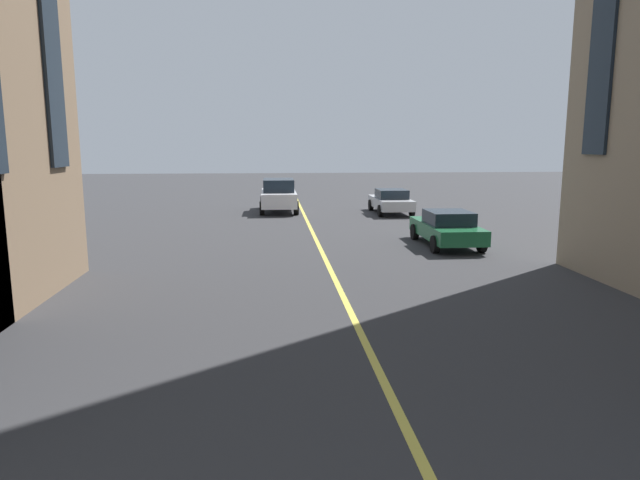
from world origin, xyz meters
The scene contains 4 objects.
lane_centre_line centered at (20.00, 0.00, 0.00)m, with size 80.00×0.16×0.01m.
car_green_oncoming centered at (25.82, -4.90, 0.70)m, with size 4.40×1.95×1.37m.
car_silver_parked_a centered at (36.00, -4.90, 0.70)m, with size 4.40×1.95×1.37m.
car_white_far centered at (37.40, 1.37, 0.97)m, with size 4.70×2.14×1.88m.
Camera 1 is at (5.02, 1.82, 3.91)m, focal length 31.53 mm.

